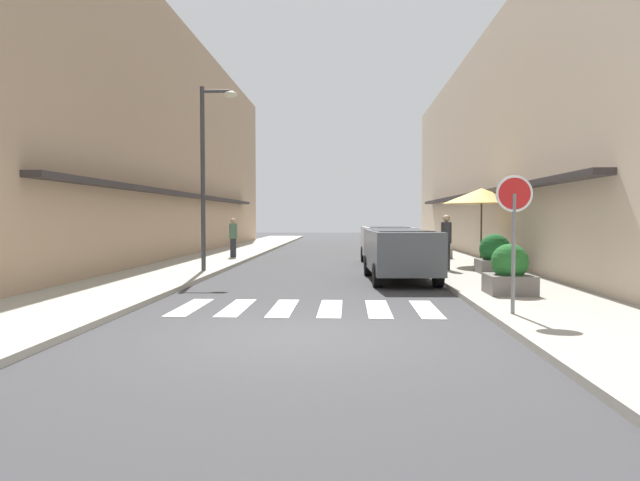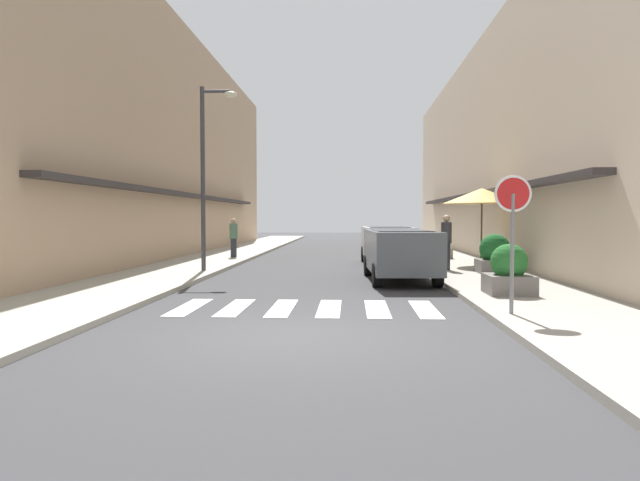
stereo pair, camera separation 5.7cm
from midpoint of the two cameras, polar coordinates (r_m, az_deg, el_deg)
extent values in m
plane|color=#38383A|center=(24.02, 1.07, -1.98)|extent=(85.17, 85.17, 0.00)
cube|color=#ADA899|center=(24.69, -10.38, -1.76)|extent=(3.09, 54.20, 0.12)
cube|color=#9E998E|center=(24.34, 12.69, -1.84)|extent=(3.09, 54.20, 0.12)
cube|color=tan|center=(26.95, -18.49, 9.47)|extent=(5.00, 36.84, 10.42)
cube|color=#332D2D|center=(25.88, -12.74, 4.48)|extent=(0.50, 25.79, 0.16)
cube|color=#C6B299|center=(26.32, 21.26, 8.67)|extent=(5.00, 36.84, 9.57)
cube|color=#332D2D|center=(25.46, 15.28, 4.49)|extent=(0.50, 25.79, 0.16)
cube|color=silver|center=(11.66, -13.12, -6.67)|extent=(0.45, 2.20, 0.01)
cube|color=silver|center=(11.43, -8.51, -6.82)|extent=(0.45, 2.20, 0.01)
cube|color=silver|center=(11.28, -3.75, -6.92)|extent=(0.45, 2.20, 0.01)
cube|color=silver|center=(11.21, 1.12, -6.98)|extent=(0.45, 2.20, 0.01)
cube|color=silver|center=(11.22, 6.01, -6.98)|extent=(0.45, 2.20, 0.01)
cube|color=silver|center=(11.30, 10.86, -6.94)|extent=(0.45, 2.20, 0.01)
cube|color=#4C5156|center=(16.10, 8.27, -1.00)|extent=(1.96, 4.45, 1.13)
cube|color=black|center=(15.86, 8.35, 0.05)|extent=(1.59, 2.52, 0.56)
cylinder|color=black|center=(17.48, 5.02, -2.58)|extent=(0.25, 0.65, 0.64)
cylinder|color=black|center=(17.68, 10.17, -2.55)|extent=(0.25, 0.65, 0.64)
cylinder|color=black|center=(14.62, 5.95, -3.55)|extent=(0.25, 0.65, 0.64)
cylinder|color=black|center=(14.86, 12.08, -3.50)|extent=(0.25, 0.65, 0.64)
cube|color=silver|center=(21.67, 6.95, -0.13)|extent=(1.92, 4.13, 1.13)
cube|color=black|center=(21.46, 6.99, 0.66)|extent=(1.56, 2.33, 0.56)
cylinder|color=black|center=(22.97, 4.61, -1.39)|extent=(0.25, 0.65, 0.64)
cylinder|color=black|center=(23.13, 8.54, -1.38)|extent=(0.25, 0.65, 0.64)
cylinder|color=black|center=(20.30, 5.12, -1.89)|extent=(0.25, 0.65, 0.64)
cylinder|color=black|center=(20.48, 9.56, -1.87)|extent=(0.25, 0.65, 0.64)
cylinder|color=slate|center=(10.39, 19.24, -1.31)|extent=(0.07, 0.07, 2.13)
cylinder|color=red|center=(10.38, 19.32, 4.56)|extent=(0.64, 0.03, 0.64)
torus|color=white|center=(10.38, 19.32, 4.56)|extent=(0.65, 0.05, 0.65)
cylinder|color=#38383D|center=(18.24, -11.83, 6.16)|extent=(0.14, 0.14, 5.85)
cylinder|color=#38383D|center=(18.52, -10.51, 14.80)|extent=(0.90, 0.10, 0.10)
ellipsoid|color=beige|center=(18.40, -9.10, 14.57)|extent=(0.44, 0.28, 0.20)
cylinder|color=#262626|center=(20.86, 16.26, -2.33)|extent=(0.48, 0.48, 0.06)
cylinder|color=#4C3823|center=(20.79, 16.30, 1.00)|extent=(0.06, 0.06, 2.48)
cone|color=#D8B259|center=(20.80, 16.34, 4.42)|extent=(2.78, 2.78, 0.55)
cube|color=slate|center=(13.13, 18.90, -4.27)|extent=(1.00, 1.00, 0.43)
sphere|color=#236628|center=(13.09, 18.93, -2.09)|extent=(0.81, 0.81, 0.81)
cube|color=slate|center=(17.95, 17.55, -2.53)|extent=(1.03, 1.03, 0.41)
sphere|color=#195623|center=(17.91, 17.57, -0.84)|extent=(0.93, 0.93, 0.93)
cube|color=gray|center=(23.89, 12.43, -1.27)|extent=(0.80, 0.80, 0.42)
sphere|color=#195623|center=(23.86, 12.44, -0.20)|extent=(0.68, 0.68, 0.68)
cylinder|color=#282B33|center=(18.55, 12.88, -1.62)|extent=(0.26, 0.26, 0.87)
cylinder|color=#333338|center=(18.52, 12.91, 0.78)|extent=(0.34, 0.34, 0.69)
sphere|color=tan|center=(18.51, 12.92, 2.21)|extent=(0.23, 0.23, 0.23)
cylinder|color=#282B33|center=(24.09, -8.78, -0.75)|extent=(0.26, 0.26, 0.81)
cylinder|color=#4C7259|center=(24.06, -8.79, 0.97)|extent=(0.34, 0.34, 0.64)
sphere|color=tan|center=(24.05, -8.80, 1.99)|extent=(0.22, 0.22, 0.22)
camera|label=1|loc=(0.03, -89.91, 0.00)|focal=31.22mm
camera|label=2|loc=(0.03, 90.09, 0.00)|focal=31.22mm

